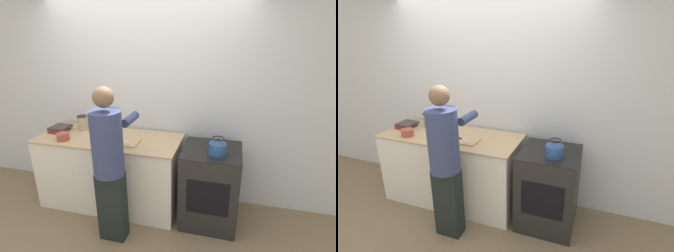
% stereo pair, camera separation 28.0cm
% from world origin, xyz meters
% --- Properties ---
extents(ground_plane, '(12.00, 12.00, 0.00)m').
position_xyz_m(ground_plane, '(0.00, 0.00, 0.00)').
color(ground_plane, '#7A664C').
extents(wall_back, '(8.00, 0.05, 2.60)m').
position_xyz_m(wall_back, '(0.00, 0.76, 1.30)').
color(wall_back, silver).
rests_on(wall_back, ground_plane).
extents(counter, '(1.74, 0.72, 0.91)m').
position_xyz_m(counter, '(-0.35, 0.35, 0.45)').
color(counter, silver).
rests_on(counter, ground_plane).
extents(oven, '(0.63, 0.62, 0.91)m').
position_xyz_m(oven, '(0.89, 0.31, 0.45)').
color(oven, black).
rests_on(oven, ground_plane).
extents(person, '(0.35, 0.59, 1.65)m').
position_xyz_m(person, '(-0.07, -0.22, 0.90)').
color(person, black).
rests_on(person, ground_plane).
extents(cutting_board, '(0.34, 0.23, 0.02)m').
position_xyz_m(cutting_board, '(-0.10, 0.24, 0.91)').
color(cutting_board, tan).
rests_on(cutting_board, counter).
extents(knife, '(0.22, 0.12, 0.01)m').
position_xyz_m(knife, '(-0.11, 0.23, 0.93)').
color(knife, silver).
rests_on(knife, cutting_board).
extents(kettle, '(0.18, 0.18, 0.18)m').
position_xyz_m(kettle, '(0.95, 0.20, 0.98)').
color(kettle, '#284C8C').
rests_on(kettle, oven).
extents(bowl_prep, '(0.14, 0.14, 0.09)m').
position_xyz_m(bowl_prep, '(-0.83, 0.14, 0.95)').
color(bowl_prep, '#9E4738').
rests_on(bowl_prep, counter).
extents(canister_jar, '(0.12, 0.12, 0.19)m').
position_xyz_m(canister_jar, '(-0.80, 0.51, 1.00)').
color(canister_jar, tan).
rests_on(canister_jar, counter).
extents(book_stack, '(0.23, 0.26, 0.06)m').
position_xyz_m(book_stack, '(-1.06, 0.40, 0.94)').
color(book_stack, maroon).
rests_on(book_stack, counter).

